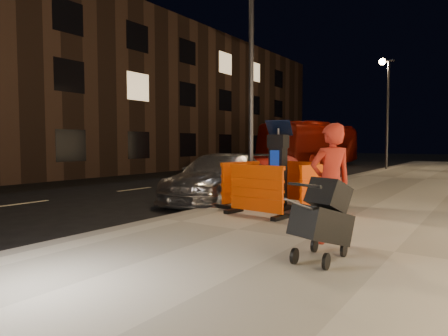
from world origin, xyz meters
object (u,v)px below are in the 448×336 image
Objects in this scene: barrier_bldgside at (319,189)px; car_silver at (220,201)px; barrier_back at (296,183)px; man at (331,183)px; barrier_front at (256,190)px; car_red at (260,192)px; bus_doubledecker at (313,167)px; barrier_kerbside at (241,184)px; parking_kiosk at (278,168)px; stroller at (321,221)px.

car_silver is at bearing 83.83° from barrier_bldgside.
barrier_back is 3.75m from man.
barrier_front is 1.34m from barrier_bldgside.
barrier_front reaches higher than car_silver.
car_red is 14.70m from bus_doubledecker.
barrier_front is 3.25m from car_silver.
man is (4.33, -3.40, 1.02)m from car_silver.
bus_doubledecker is (-6.27, 18.71, -0.66)m from barrier_front.
barrier_kerbside is at bearing 103.26° from barrier_bldgside.
parking_kiosk is at bearing -68.47° from bus_doubledecker.
barrier_kerbside reaches higher than car_red.
barrier_kerbside is at bearing -86.55° from man.
barrier_bldgside is at bearing 11.26° from parking_kiosk.
parking_kiosk is 0.40× the size of car_silver.
barrier_kerbside is at bearing -71.25° from bus_doubledecker.
bus_doubledecker is at bearing 132.86° from stroller.
bus_doubledecker is (-3.85, 14.18, 0.00)m from car_red.
car_silver is 17.04m from bus_doubledecker.
barrier_back is at bearing -43.25° from car_red.
barrier_front is 1.00× the size of barrier_kerbside.
car_red is at bearing 31.62° from barrier_kerbside.
car_silver is at bearing -171.05° from barrier_back.
bus_doubledecker is 22.53m from stroller.
man is (1.96, -2.23, -0.04)m from parking_kiosk.
barrier_back is 0.75× the size of man.
barrier_bldgside is 1.33× the size of stroller.
parking_kiosk is at bearing 96.26° from barrier_front.
man is 1.77× the size of stroller.
barrier_kerbside reaches higher than stroller.
parking_kiosk reaches higher than man.
barrier_back is 0.12× the size of bus_doubledecker.
barrier_front is 5.17m from car_red.
parking_kiosk is 0.17× the size of bus_doubledecker.
barrier_front is (0.00, -0.95, -0.40)m from parking_kiosk.
car_red is at bearing 146.97° from barrier_back.
man reaches higher than car_silver.
car_silver is 6.28m from stroller.
man is (2.91, -2.23, 0.36)m from barrier_kerbside.
bus_doubledecker is (-5.32, 17.76, -0.66)m from barrier_kerbside.
barrier_front is 0.29× the size of car_silver.
barrier_back is at bearing 96.26° from barrier_front.
barrier_front is 1.00× the size of barrier_back.
barrier_bldgside is (0.95, 0.00, -0.40)m from parking_kiosk.
man reaches higher than barrier_back.
parking_kiosk reaches higher than bus_doubledecker.
barrier_bldgside is (0.95, 0.95, 0.00)m from barrier_front.
stroller is at bearing -145.56° from barrier_bldgside.
stroller reaches higher than car_red.
barrier_kerbside is 3.92m from car_red.
barrier_front is 1.34m from barrier_kerbside.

